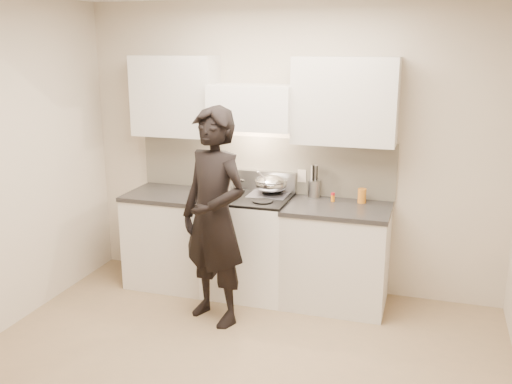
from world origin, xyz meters
TOP-DOWN VIEW (x-y plane):
  - ground_plane at (0.00, 0.00)m, footprint 4.00×4.00m
  - room_shell at (-0.06, 0.37)m, footprint 4.04×3.54m
  - stove at (-0.30, 1.42)m, footprint 0.76×0.65m
  - counter_right at (0.53, 1.43)m, footprint 0.92×0.67m
  - counter_left at (-1.08, 1.43)m, footprint 0.82×0.67m
  - wok at (-0.12, 1.56)m, footprint 0.31×0.39m
  - stock_pot at (-0.50, 1.32)m, footprint 0.38×0.27m
  - utensil_crock at (0.26, 1.67)m, footprint 0.11×0.11m
  - spice_jar at (0.46, 1.57)m, footprint 0.04×0.04m
  - oil_glass at (0.71, 1.60)m, footprint 0.08×0.08m
  - person at (-0.40, 0.81)m, footprint 0.79×0.67m

SIDE VIEW (x-z plane):
  - ground_plane at x=0.00m, z-range 0.00..0.00m
  - counter_right at x=0.53m, z-range 0.00..0.92m
  - counter_left at x=-1.08m, z-range 0.00..0.92m
  - stove at x=-0.30m, z-range 0.00..0.95m
  - person at x=-0.40m, z-range 0.00..1.83m
  - spice_jar at x=0.46m, z-range 0.92..1.00m
  - oil_glass at x=0.71m, z-range 0.92..1.05m
  - utensil_crock at x=0.26m, z-range 0.86..1.16m
  - wok at x=-0.12m, z-range 0.92..1.17m
  - stock_pot at x=-0.50m, z-range 0.96..1.14m
  - room_shell at x=-0.06m, z-range 0.25..2.95m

